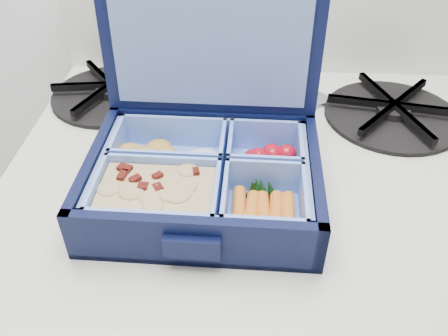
# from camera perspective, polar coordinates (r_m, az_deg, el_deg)

# --- Properties ---
(bento_box) EXTENTS (0.23, 0.18, 0.05)m
(bento_box) POSITION_cam_1_polar(r_m,az_deg,el_deg) (0.48, -2.44, -1.37)
(bento_box) COLOR black
(bento_box) RESTS_ON stove
(burner_grate) EXTENTS (0.20, 0.20, 0.02)m
(burner_grate) POSITION_cam_1_polar(r_m,az_deg,el_deg) (0.65, 19.72, 6.72)
(burner_grate) COLOR black
(burner_grate) RESTS_ON stove
(burner_grate_rear) EXTENTS (0.18, 0.18, 0.02)m
(burner_grate_rear) POSITION_cam_1_polar(r_m,az_deg,el_deg) (0.68, -13.33, 9.07)
(burner_grate_rear) COLOR black
(burner_grate_rear) RESTS_ON stove
(fork) EXTENTS (0.16, 0.13, 0.01)m
(fork) POSITION_cam_1_polar(r_m,az_deg,el_deg) (0.61, 5.52, 5.72)
(fork) COLOR #B3B4CC
(fork) RESTS_ON stove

